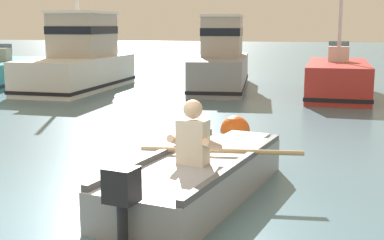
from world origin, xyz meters
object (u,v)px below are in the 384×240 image
at_px(moored_boat_red, 337,80).
at_px(moored_boat_grey, 222,61).
at_px(mooring_buoy, 235,131).
at_px(moored_boat_white, 80,61).
at_px(rowboat_with_person, 201,175).

bearing_deg(moored_boat_red, moored_boat_grey, 162.22).
bearing_deg(moored_boat_red, mooring_buoy, -105.91).
bearing_deg(moored_boat_grey, moored_boat_white, -163.46).
height_order(moored_boat_red, mooring_buoy, moored_boat_red).
bearing_deg(moored_boat_red, moored_boat_white, -178.96).
bearing_deg(mooring_buoy, moored_boat_white, 131.79).
distance_m(rowboat_with_person, moored_boat_white, 11.14).
xyz_separation_m(rowboat_with_person, mooring_buoy, (0.02, 2.70, 0.00)).
height_order(moored_boat_white, moored_boat_red, moored_boat_white).
relative_size(rowboat_with_person, moored_boat_white, 0.74).
height_order(moored_boat_white, moored_boat_grey, moored_boat_white).
distance_m(moored_boat_white, moored_boat_red, 7.94).
relative_size(moored_boat_white, mooring_buoy, 9.93).
bearing_deg(rowboat_with_person, mooring_buoy, 89.67).
xyz_separation_m(moored_boat_white, moored_boat_grey, (4.35, 1.29, -0.03)).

